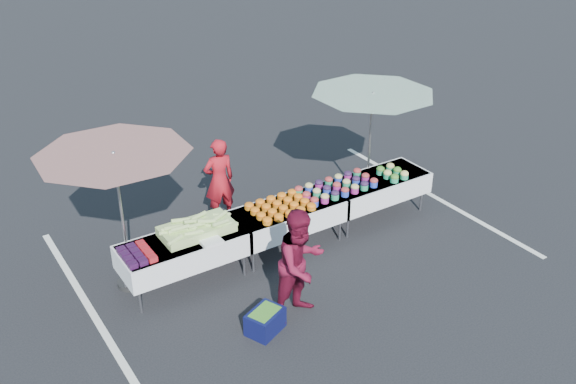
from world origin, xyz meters
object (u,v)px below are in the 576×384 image
table_center (288,215)px  storage_bin (265,321)px  table_left (184,250)px  umbrella_right (372,103)px  vendor (219,180)px  umbrella_left (115,165)px  customer (301,264)px  table_right (376,187)px

table_center → storage_bin: table_center is taller
table_left → umbrella_right: (3.74, 0.40, 1.36)m
vendor → umbrella_right: 2.88m
vendor → umbrella_left: bearing=30.8°
vendor → customer: 2.92m
table_left → table_right: bearing=0.0°
umbrella_left → umbrella_right: umbrella_left is taller
umbrella_right → umbrella_left: bearing=-180.0°
table_left → table_right: size_ratio=1.00×
table_center → table_right: 1.80m
umbrella_right → storage_bin: 4.25m
vendor → storage_bin: vendor is taller
customer → umbrella_right: size_ratio=0.58×
table_center → umbrella_left: 2.88m
storage_bin → customer: bearing=-17.2°
umbrella_right → storage_bin: (-3.33, -1.96, -1.78)m
table_right → vendor: bearing=148.4°
vendor → umbrella_left: 2.56m
table_left → customer: customer is taller
table_left → table_center: same height
table_left → table_right: (3.60, 0.00, 0.00)m
table_left → table_center: bearing=0.0°
customer → storage_bin: bearing=176.2°
umbrella_left → table_center: bearing=-9.1°
customer → storage_bin: size_ratio=2.73×
table_left → umbrella_right: bearing=6.1°
table_center → umbrella_left: umbrella_left is taller
vendor → table_left: bearing=51.1°
customer → umbrella_right: 3.51m
customer → storage_bin: customer is taller
table_center → storage_bin: (-1.38, -1.56, -0.42)m
table_right → umbrella_right: 1.43m
vendor → storage_bin: size_ratio=2.52×
table_left → table_right: 3.60m
umbrella_left → table_right: bearing=-5.3°
table_right → vendor: vendor is taller
table_left → umbrella_right: size_ratio=0.67×
table_left → umbrella_left: size_ratio=0.68×
vendor → umbrella_right: umbrella_right is taller
customer → storage_bin: 0.88m
table_right → umbrella_right: umbrella_right is taller
umbrella_left → storage_bin: umbrella_left is taller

